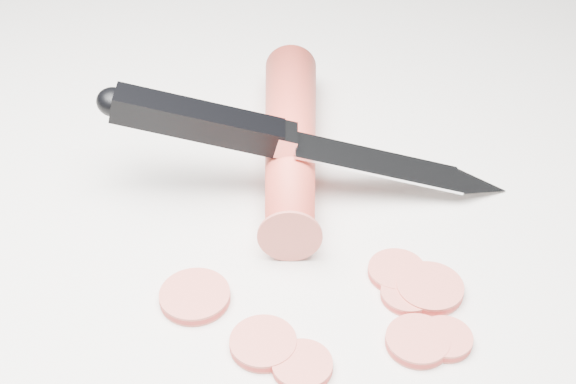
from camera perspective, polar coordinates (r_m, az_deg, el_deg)
name	(u,v)px	position (r m, az deg, el deg)	size (l,w,h in m)	color
ground	(289,272)	(0.48, 0.05, -5.74)	(2.40, 2.40, 0.00)	silver
carrot	(290,140)	(0.55, 0.17, 3.70)	(0.03, 0.03, 0.19)	red
carrot_slice_1	(263,343)	(0.44, -1.78, -10.71)	(0.04, 0.04, 0.01)	#C55345
carrot_slice_2	(418,341)	(0.45, 9.21, -10.43)	(0.04, 0.04, 0.01)	#C55345
carrot_slice_3	(408,294)	(0.47, 8.53, -7.17)	(0.03, 0.03, 0.01)	#C55345
carrot_slice_4	(430,288)	(0.48, 10.05, -6.77)	(0.04, 0.04, 0.01)	#C55345
carrot_slice_5	(302,365)	(0.43, 1.02, -12.23)	(0.03, 0.03, 0.01)	#C55345
carrot_slice_6	(445,339)	(0.45, 11.12, -10.23)	(0.03, 0.03, 0.01)	#C55345
carrot_slice_7	(195,297)	(0.47, -6.64, -7.39)	(0.04, 0.04, 0.01)	#C55345
carrot_slice_8	(397,271)	(0.48, 7.74, -5.61)	(0.03, 0.03, 0.01)	#C55345
kitchen_knife	(309,140)	(0.52, 1.52, 3.70)	(0.26, 0.12, 0.08)	silver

